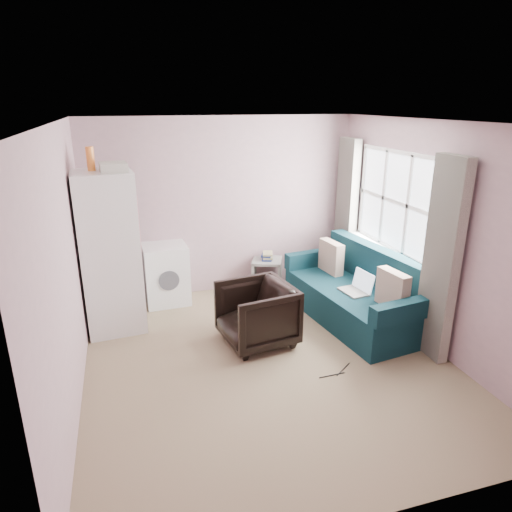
{
  "coord_description": "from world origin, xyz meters",
  "views": [
    {
      "loc": [
        -1.34,
        -4.13,
        2.69
      ],
      "look_at": [
        0.05,
        0.6,
        1.0
      ],
      "focal_mm": 32.0,
      "sensor_mm": 36.0,
      "label": 1
    }
  ],
  "objects_px": {
    "washing_machine": "(166,272)",
    "side_table": "(267,272)",
    "fridge": "(110,252)",
    "armchair": "(257,311)",
    "sofa": "(358,295)"
  },
  "relations": [
    {
      "from": "fridge",
      "to": "washing_machine",
      "type": "height_order",
      "value": "fridge"
    },
    {
      "from": "armchair",
      "to": "side_table",
      "type": "xyz_separation_m",
      "value": [
        0.61,
        1.5,
        -0.13
      ]
    },
    {
      "from": "side_table",
      "to": "sofa",
      "type": "relative_size",
      "value": 0.27
    },
    {
      "from": "armchair",
      "to": "fridge",
      "type": "height_order",
      "value": "fridge"
    },
    {
      "from": "washing_machine",
      "to": "side_table",
      "type": "distance_m",
      "value": 1.5
    },
    {
      "from": "washing_machine",
      "to": "side_table",
      "type": "height_order",
      "value": "washing_machine"
    },
    {
      "from": "washing_machine",
      "to": "sofa",
      "type": "xyz_separation_m",
      "value": [
        2.3,
        -1.25,
        -0.1
      ]
    },
    {
      "from": "side_table",
      "to": "armchair",
      "type": "bearing_deg",
      "value": -112.01
    },
    {
      "from": "armchair",
      "to": "side_table",
      "type": "relative_size",
      "value": 1.38
    },
    {
      "from": "fridge",
      "to": "sofa",
      "type": "bearing_deg",
      "value": -17.57
    },
    {
      "from": "fridge",
      "to": "side_table",
      "type": "height_order",
      "value": "fridge"
    },
    {
      "from": "fridge",
      "to": "washing_machine",
      "type": "xyz_separation_m",
      "value": [
        0.68,
        0.6,
        -0.55
      ]
    },
    {
      "from": "washing_machine",
      "to": "armchair",
      "type": "bearing_deg",
      "value": -61.96
    },
    {
      "from": "side_table",
      "to": "fridge",
      "type": "bearing_deg",
      "value": -163.96
    },
    {
      "from": "fridge",
      "to": "side_table",
      "type": "xyz_separation_m",
      "value": [
        2.17,
        0.62,
        -0.71
      ]
    }
  ]
}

